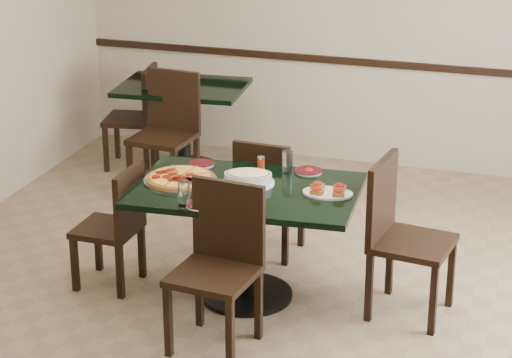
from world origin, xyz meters
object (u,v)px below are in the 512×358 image
(chair_near, at_px, (220,256))
(pepperoni_pizza, at_px, (180,178))
(main_table, at_px, (246,215))
(back_chair_near, at_px, (168,125))
(chair_left, at_px, (117,221))
(back_chair_left, at_px, (139,112))
(bruschetta_platter, at_px, (328,191))
(lasagna_casserole, at_px, (248,177))
(chair_right, at_px, (399,228))
(bread_basket, at_px, (246,197))
(chair_far, at_px, (267,192))
(back_table, at_px, (183,111))

(chair_near, xyz_separation_m, pepperoni_pizza, (-0.46, 0.55, 0.23))
(main_table, distance_m, pepperoni_pizza, 0.47)
(main_table, height_order, back_chair_near, back_chair_near)
(chair_left, bearing_deg, back_chair_left, -158.17)
(back_chair_left, xyz_separation_m, bruschetta_platter, (2.15, -1.99, 0.28))
(pepperoni_pizza, relative_size, lasagna_casserole, 1.39)
(pepperoni_pizza, bearing_deg, back_chair_near, 115.38)
(chair_right, distance_m, bread_basket, 0.96)
(chair_left, bearing_deg, back_chair_near, -167.04)
(chair_far, bearing_deg, chair_right, 156.14)
(chair_left, height_order, bruschetta_platter, chair_left)
(bruschetta_platter, bearing_deg, chair_near, -130.58)
(chair_right, bearing_deg, chair_far, 70.42)
(chair_far, distance_m, pepperoni_pizza, 0.79)
(bread_basket, bearing_deg, back_table, 118.87)
(chair_far, bearing_deg, back_chair_left, -38.57)
(chair_left, xyz_separation_m, pepperoni_pizza, (0.41, 0.09, 0.31))
(chair_left, distance_m, pepperoni_pizza, 0.52)
(back_table, bearing_deg, bread_basket, -65.11)
(chair_left, bearing_deg, lasagna_casserole, 102.59)
(back_table, xyz_separation_m, bruschetta_platter, (1.77, -2.04, 0.25))
(back_chair_left, bearing_deg, chair_left, 10.89)
(main_table, height_order, bruschetta_platter, bruschetta_platter)
(chair_left, relative_size, pepperoni_pizza, 1.78)
(main_table, distance_m, bruschetta_platter, 0.55)
(chair_far, height_order, chair_right, chair_right)
(chair_near, distance_m, lasagna_casserole, 0.68)
(chair_left, distance_m, back_chair_near, 1.74)
(back_chair_left, height_order, pepperoni_pizza, back_chair_left)
(back_table, height_order, bread_basket, bread_basket)
(back_chair_left, bearing_deg, lasagna_casserole, 29.94)
(chair_right, bearing_deg, bread_basket, 120.55)
(back_table, relative_size, chair_far, 1.29)
(main_table, height_order, pepperoni_pizza, pepperoni_pizza)
(back_table, height_order, chair_left, chair_left)
(chair_right, height_order, chair_left, chair_right)
(chair_near, relative_size, back_chair_near, 0.98)
(chair_near, xyz_separation_m, chair_left, (-0.87, 0.46, -0.09))
(back_chair_near, bearing_deg, back_table, 102.76)
(main_table, height_order, back_chair_left, back_chair_left)
(chair_far, bearing_deg, chair_left, 46.20)
(back_table, xyz_separation_m, chair_near, (1.30, -2.65, 0.02))
(bread_basket, bearing_deg, chair_right, 22.05)
(chair_left, distance_m, bruschetta_platter, 1.39)
(pepperoni_pizza, xyz_separation_m, bruschetta_platter, (0.93, 0.06, 0.01))
(pepperoni_pizza, height_order, bread_basket, bread_basket)
(back_chair_near, bearing_deg, chair_near, -55.43)
(chair_far, height_order, lasagna_casserole, chair_far)
(chair_near, distance_m, pepperoni_pizza, 0.75)
(back_table, bearing_deg, bruschetta_platter, -54.10)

